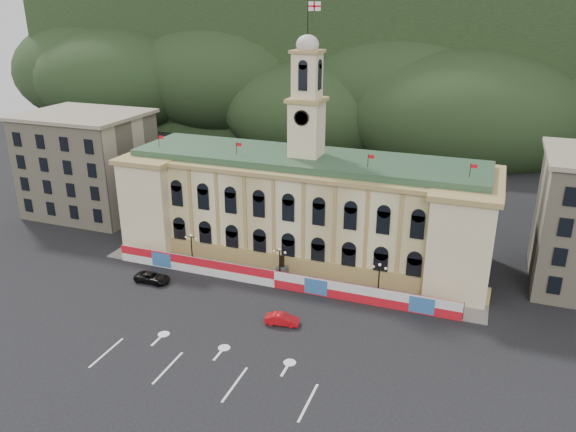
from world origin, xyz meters
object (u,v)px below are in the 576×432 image
at_px(statue, 282,271).
at_px(lamp_center, 280,261).
at_px(red_sedan, 282,319).
at_px(black_suv, 152,278).

relative_size(statue, lamp_center, 0.72).
bearing_deg(red_sedan, black_suv, 70.09).
bearing_deg(black_suv, lamp_center, -69.54).
bearing_deg(black_suv, red_sedan, -101.65).
bearing_deg(statue, lamp_center, -90.00).
relative_size(statue, black_suv, 0.72).
bearing_deg(red_sedan, statue, 11.52).
xyz_separation_m(lamp_center, red_sedan, (4.40, -10.51, -2.38)).
height_order(lamp_center, black_suv, lamp_center).
distance_m(statue, red_sedan, 12.34).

